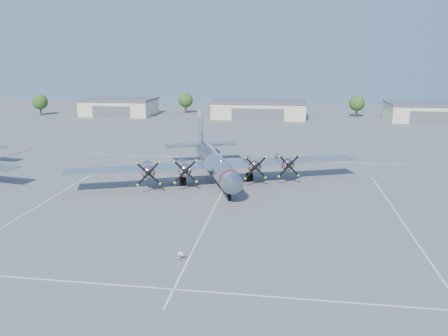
# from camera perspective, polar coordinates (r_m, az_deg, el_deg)

# --- Properties ---
(ground) EXTENTS (260.00, 260.00, 0.00)m
(ground) POSITION_cam_1_polar(r_m,az_deg,el_deg) (56.43, -0.93, -4.50)
(ground) COLOR #575759
(ground) RESTS_ON ground
(parking_lines) EXTENTS (60.00, 50.08, 0.01)m
(parking_lines) POSITION_cam_1_polar(r_m,az_deg,el_deg) (54.79, -1.23, -5.07)
(parking_lines) COLOR silver
(parking_lines) RESTS_ON ground
(hangar_west) EXTENTS (22.60, 14.60, 5.40)m
(hangar_west) POSITION_cam_1_polar(r_m,az_deg,el_deg) (145.78, -13.50, 7.81)
(hangar_west) COLOR beige
(hangar_west) RESTS_ON ground
(hangar_center) EXTENTS (28.60, 14.60, 5.40)m
(hangar_center) POSITION_cam_1_polar(r_m,az_deg,el_deg) (135.85, 4.61, 7.70)
(hangar_center) COLOR beige
(hangar_center) RESTS_ON ground
(hangar_east) EXTENTS (20.60, 14.60, 5.40)m
(hangar_east) POSITION_cam_1_polar(r_m,az_deg,el_deg) (141.20, 24.58, 6.72)
(hangar_east) COLOR beige
(hangar_east) RESTS_ON ground
(tree_far_west) EXTENTS (4.80, 4.80, 6.64)m
(tree_far_west) POSITION_cam_1_polar(r_m,az_deg,el_deg) (153.16, -22.90, 7.95)
(tree_far_west) COLOR #382619
(tree_far_west) RESTS_ON ground
(tree_west) EXTENTS (4.80, 4.80, 6.64)m
(tree_west) POSITION_cam_1_polar(r_m,az_deg,el_deg) (147.29, -5.03, 8.79)
(tree_west) COLOR #382619
(tree_west) RESTS_ON ground
(tree_east) EXTENTS (4.80, 4.80, 6.64)m
(tree_east) POSITION_cam_1_polar(r_m,az_deg,el_deg) (143.04, 16.99, 8.07)
(tree_east) COLOR #382619
(tree_east) RESTS_ON ground
(main_bomber_b29) EXTENTS (50.26, 42.37, 9.45)m
(main_bomber_b29) POSITION_cam_1_polar(r_m,az_deg,el_deg) (66.47, -1.28, -1.58)
(main_bomber_b29) COLOR silver
(main_bomber_b29) RESTS_ON ground
(info_placard) EXTENTS (0.47, 0.09, 0.90)m
(info_placard) POSITION_cam_1_polar(r_m,az_deg,el_deg) (40.87, -5.70, -11.19)
(info_placard) COLOR black
(info_placard) RESTS_ON ground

